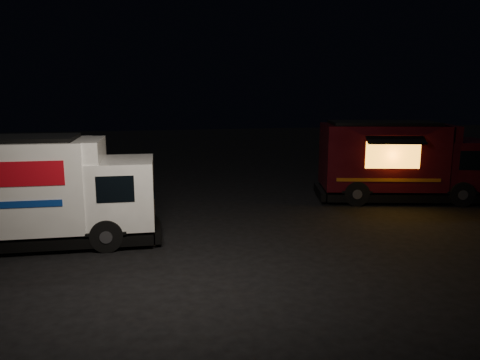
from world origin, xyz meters
TOP-DOWN VIEW (x-y plane):
  - ground at (0.00, 0.00)m, footprint 80.00×80.00m
  - white_truck at (-5.42, 0.55)m, footprint 7.00×2.59m
  - red_truck at (7.89, 3.50)m, footprint 7.24×4.04m

SIDE VIEW (x-z plane):
  - ground at x=0.00m, z-range 0.00..0.00m
  - white_truck at x=-5.42m, z-range 0.00..3.14m
  - red_truck at x=7.89m, z-range 0.00..3.18m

